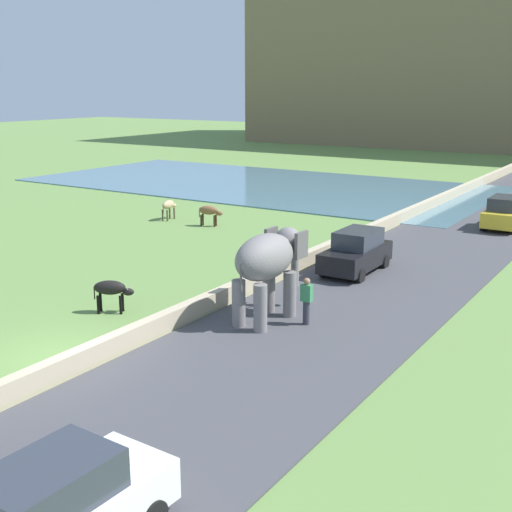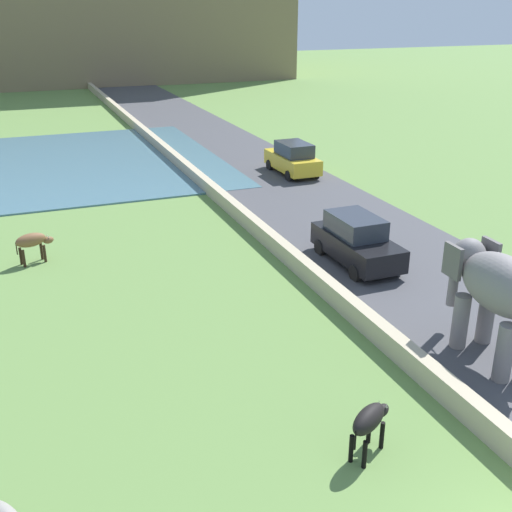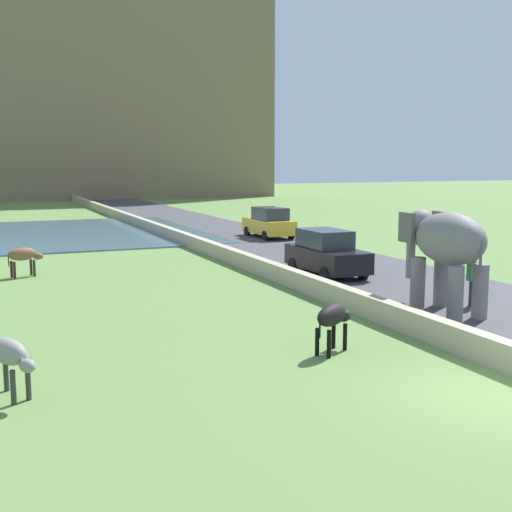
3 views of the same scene
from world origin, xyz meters
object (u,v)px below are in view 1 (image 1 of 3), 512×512
person_beside_elephant (306,301)px  cow_brown (209,211)px  car_yellow (505,213)px  car_white (58,510)px  car_black (356,252)px  cow_tan (169,205)px  cow_black (111,289)px  elephant (269,262)px

person_beside_elephant → cow_brown: size_ratio=1.15×
car_yellow → car_white: bearing=-90.0°
car_black → cow_tan: size_ratio=2.84×
car_black → cow_black: car_black is taller
car_white → cow_brown: (-13.98, 22.94, -0.06)m
cow_brown → cow_black: same height
car_white → cow_brown: car_white is taller
car_white → car_yellow: 31.01m
car_black → cow_brown: (-10.84, 4.35, -0.06)m
person_beside_elephant → car_yellow: (1.84, 19.15, 0.03)m
elephant → car_yellow: elephant is taller
car_black → car_white: same height
cow_black → cow_tan: 16.43m
cow_black → cow_tan: same height
cow_brown → car_yellow: bearing=30.0°
car_white → cow_tan: 28.78m
elephant → car_white: (3.14, -11.63, -1.14)m
cow_brown → cow_black: (5.89, -13.54, 0.00)m
cow_black → person_beside_elephant: bearing=21.3°
car_white → cow_black: 12.41m
car_white → cow_black: size_ratio=2.98×
cow_black → cow_tan: size_ratio=0.96×
elephant → person_beside_elephant: size_ratio=2.14×
elephant → car_black: (-0.01, 6.96, -1.14)m
person_beside_elephant → car_yellow: size_ratio=0.41×
person_beside_elephant → cow_brown: bearing=137.6°
person_beside_elephant → car_black: bearing=101.0°
car_white → cow_black: (-8.10, 9.41, -0.06)m
elephant → cow_tan: 18.13m
person_beside_elephant → car_yellow: bearing=84.5°
elephant → cow_black: bearing=-155.8°
car_yellow → cow_brown: car_yellow is taller
car_yellow → cow_black: (-8.10, -21.60, -0.06)m
car_yellow → cow_tan: bearing=-155.3°
car_yellow → cow_black: bearing=-110.6°
elephant → cow_brown: (-10.84, 11.31, -1.20)m
elephant → person_beside_elephant: 1.76m
car_black → car_yellow: bearing=75.8°
cow_brown → elephant: bearing=-46.2°
car_black → cow_tan: bearing=161.9°
car_white → cow_tan: car_white is taller
person_beside_elephant → car_white: (1.84, -11.85, 0.03)m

